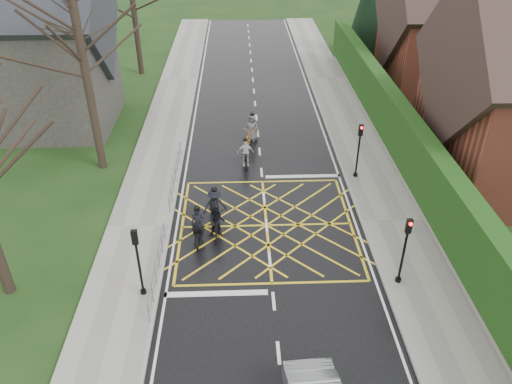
{
  "coord_description": "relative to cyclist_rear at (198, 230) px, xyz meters",
  "views": [
    {
      "loc": [
        -1.22,
        -19.09,
        14.02
      ],
      "look_at": [
        -0.47,
        0.93,
        1.3
      ],
      "focal_mm": 35.0,
      "sensor_mm": 36.0,
      "label": 1
    }
  ],
  "objects": [
    {
      "name": "railing_south",
      "position": [
        -1.52,
        -2.45,
        0.17
      ],
      "size": [
        0.05,
        5.04,
        1.03
      ],
      "color": "slate",
      "rests_on": "ground"
    },
    {
      "name": "road",
      "position": [
        3.13,
        1.05,
        -0.6
      ],
      "size": [
        9.0,
        80.0,
        0.01
      ],
      "primitive_type": "cube",
      "color": "black",
      "rests_on": "ground"
    },
    {
      "name": "cyclist_mid",
      "position": [
        0.71,
        1.4,
        0.11
      ],
      "size": [
        1.29,
        2.12,
        1.95
      ],
      "rotation": [
        0.0,
        0.0,
        0.27
      ],
      "color": "black",
      "rests_on": "ground"
    },
    {
      "name": "tree_near",
      "position": [
        -5.87,
        7.05,
        7.3
      ],
      "size": [
        9.24,
        9.24,
        11.44
      ],
      "color": "black",
      "rests_on": "ground"
    },
    {
      "name": "cyclist_rear",
      "position": [
        0.0,
        0.0,
        0.0
      ],
      "size": [
        0.68,
        1.93,
        1.87
      ],
      "rotation": [
        0.0,
        0.0,
        0.01
      ],
      "color": "black",
      "rests_on": "ground"
    },
    {
      "name": "hedge",
      "position": [
        10.88,
        7.05,
        1.49
      ],
      "size": [
        0.9,
        38.0,
        2.8
      ],
      "primitive_type": "cube",
      "color": "#0E350F",
      "rests_on": "stone_wall"
    },
    {
      "name": "traffic_light_ne",
      "position": [
        8.23,
        5.24,
        1.05
      ],
      "size": [
        0.24,
        0.31,
        3.21
      ],
      "rotation": [
        0.0,
        0.0,
        3.14
      ],
      "color": "black",
      "rests_on": "ground"
    },
    {
      "name": "ground",
      "position": [
        3.13,
        1.05,
        -0.61
      ],
      "size": [
        120.0,
        120.0,
        0.0
      ],
      "primitive_type": "plane",
      "color": "black",
      "rests_on": "ground"
    },
    {
      "name": "traffic_light_sw",
      "position": [
        -1.97,
        -3.45,
        1.05
      ],
      "size": [
        0.24,
        0.31,
        3.21
      ],
      "color": "black",
      "rests_on": "ground"
    },
    {
      "name": "house_far",
      "position": [
        17.89,
        19.05,
        3.75
      ],
      "size": [
        9.8,
        8.8,
        10.3
      ],
      "color": "brown",
      "rests_on": "ground"
    },
    {
      "name": "stone_wall",
      "position": [
        10.88,
        7.05,
        -0.26
      ],
      "size": [
        0.5,
        38.0,
        0.7
      ],
      "primitive_type": "cube",
      "color": "slate",
      "rests_on": "ground"
    },
    {
      "name": "church",
      "position": [
        -10.4,
        13.05,
        4.32
      ],
      "size": [
        8.8,
        7.8,
        11.0
      ],
      "color": "#2D2B28",
      "rests_on": "ground"
    },
    {
      "name": "cyclist_front",
      "position": [
        2.26,
        6.88,
        0.03
      ],
      "size": [
        0.96,
        1.77,
        1.74
      ],
      "rotation": [
        0.0,
        0.0,
        0.08
      ],
      "color": "black",
      "rests_on": "ground"
    },
    {
      "name": "cyclist_lead",
      "position": [
        2.73,
        10.06,
        0.04
      ],
      "size": [
        1.38,
        2.02,
        1.86
      ],
      "rotation": [
        0.0,
        0.0,
        -0.42
      ],
      "color": "orange",
      "rests_on": "ground"
    },
    {
      "name": "sidewalk_right",
      "position": [
        9.13,
        1.05,
        -0.53
      ],
      "size": [
        3.0,
        80.0,
        0.15
      ],
      "primitive_type": "cube",
      "color": "gray",
      "rests_on": "ground"
    },
    {
      "name": "railing_north",
      "position": [
        -1.52,
        5.05,
        0.18
      ],
      "size": [
        0.05,
        6.04,
        1.03
      ],
      "color": "slate",
      "rests_on": "ground"
    },
    {
      "name": "cyclist_back",
      "position": [
        0.83,
        0.31,
        0.04
      ],
      "size": [
        0.79,
        1.72,
        1.71
      ],
      "rotation": [
        0.0,
        0.0,
        -0.04
      ],
      "color": "black",
      "rests_on": "ground"
    },
    {
      "name": "traffic_light_se",
      "position": [
        8.23,
        -3.16,
        1.05
      ],
      "size": [
        0.24,
        0.31,
        3.21
      ],
      "rotation": [
        0.0,
        0.0,
        3.14
      ],
      "color": "black",
      "rests_on": "ground"
    },
    {
      "name": "sidewalk_left",
      "position": [
        -2.87,
        1.05,
        -0.53
      ],
      "size": [
        3.0,
        80.0,
        0.15
      ],
      "primitive_type": "cube",
      "color": "gray",
      "rests_on": "ground"
    }
  ]
}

